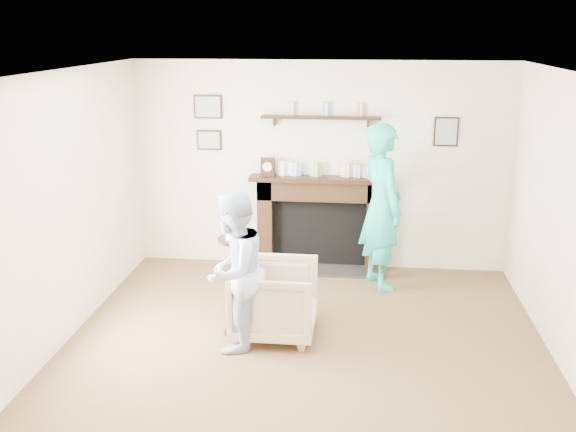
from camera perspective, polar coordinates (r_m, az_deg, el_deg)
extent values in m
plane|color=brown|center=(5.82, 1.18, -13.00)|extent=(5.00, 5.00, 0.00)
cube|color=beige|center=(7.73, 2.90, 4.41)|extent=(4.50, 0.04, 2.50)
cube|color=beige|center=(5.94, -20.90, -0.40)|extent=(0.04, 5.00, 2.50)
cube|color=white|center=(5.08, 1.35, 12.36)|extent=(4.50, 5.00, 0.04)
cube|color=black|center=(7.88, -2.02, -0.62)|extent=(0.18, 0.20, 1.10)
cube|color=black|center=(7.80, 7.62, -0.92)|extent=(0.18, 0.20, 1.10)
cube|color=black|center=(7.70, 2.82, 2.29)|extent=(1.50, 0.20, 0.24)
cube|color=black|center=(7.92, 2.80, -1.45)|extent=(1.14, 0.06, 0.86)
cube|color=#292724|center=(7.88, 2.67, -4.75)|extent=(1.60, 0.44, 0.03)
cube|color=black|center=(7.63, 2.83, 3.29)|extent=(1.68, 0.26, 0.05)
cube|color=black|center=(7.55, 2.93, 8.74)|extent=(1.40, 0.15, 0.03)
cube|color=black|center=(7.80, -7.13, 9.62)|extent=(0.34, 0.03, 0.28)
cube|color=black|center=(7.85, -7.02, 6.72)|extent=(0.30, 0.03, 0.24)
cube|color=black|center=(7.69, 13.88, 7.30)|extent=(0.28, 0.03, 0.34)
cube|color=black|center=(7.66, -1.80, 4.39)|extent=(0.16, 0.09, 0.22)
cylinder|color=#EDE6CD|center=(7.62, -1.85, 4.39)|extent=(0.11, 0.01, 0.11)
sphere|color=green|center=(7.60, 7.66, 3.77)|extent=(0.12, 0.12, 0.12)
imported|color=tan|center=(6.33, -1.12, -10.43)|extent=(0.80, 0.77, 0.72)
imported|color=silver|center=(6.13, -4.69, -11.42)|extent=(0.77, 0.87, 1.48)
imported|color=#21A8BC|center=(7.52, 8.01, -6.08)|extent=(0.69, 0.81, 1.87)
cylinder|color=black|center=(6.37, -4.42, -10.21)|extent=(0.29, 0.29, 0.02)
cylinder|color=black|center=(6.17, -4.52, -6.29)|extent=(0.06, 0.06, 0.92)
cylinder|color=black|center=(6.00, -4.62, -2.08)|extent=(0.35, 0.35, 0.03)
cylinder|color=silver|center=(6.00, -4.62, -1.91)|extent=(0.24, 0.24, 0.01)
cylinder|color=white|center=(5.98, -4.63, -1.58)|extent=(0.18, 0.18, 0.07)
cylinder|color=beige|center=(5.97, -4.64, -1.04)|extent=(0.01, 0.01, 0.05)
sphere|color=orange|center=(5.96, -4.65, -0.72)|extent=(0.02, 0.02, 0.02)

